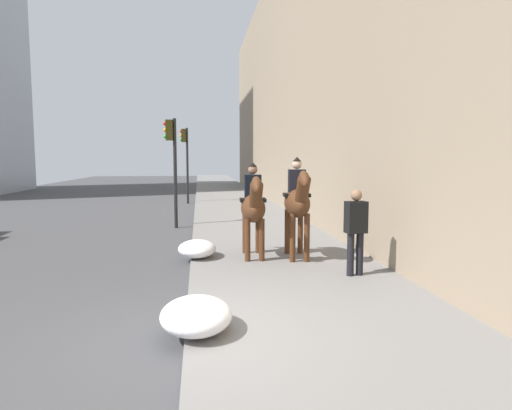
% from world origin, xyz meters
% --- Properties ---
extents(sidewalk_slab, '(120.00, 4.16, 0.12)m').
position_xyz_m(sidewalk_slab, '(0.00, -2.08, 0.06)').
color(sidewalk_slab, slate).
rests_on(sidewalk_slab, ground).
extents(mounted_horse_near, '(2.15, 0.62, 2.22)m').
position_xyz_m(mounted_horse_near, '(4.47, -1.45, 1.33)').
color(mounted_horse_near, '#4C2B16').
rests_on(mounted_horse_near, sidewalk_slab).
extents(mounted_horse_far, '(2.15, 0.65, 2.34)m').
position_xyz_m(mounted_horse_far, '(4.27, -2.45, 1.44)').
color(mounted_horse_far, '#4C2B16').
rests_on(mounted_horse_far, sidewalk_slab).
extents(pedestrian_greeting, '(0.31, 0.43, 1.70)m').
position_xyz_m(pedestrian_greeting, '(2.60, -3.25, 1.10)').
color(pedestrian_greeting, black).
rests_on(pedestrian_greeting, sidewalk_slab).
extents(traffic_light_near_curb, '(0.20, 0.44, 3.80)m').
position_xyz_m(traffic_light_near_curb, '(10.10, 0.69, 2.55)').
color(traffic_light_near_curb, black).
rests_on(traffic_light_near_curb, ground).
extents(traffic_light_far_curb, '(0.20, 0.44, 4.06)m').
position_xyz_m(traffic_light_far_curb, '(18.89, 0.48, 2.71)').
color(traffic_light_far_curb, black).
rests_on(traffic_light_far_curb, ground).
extents(snow_pile_near, '(1.24, 0.96, 0.43)m').
position_xyz_m(snow_pile_near, '(0.05, -0.15, 0.34)').
color(snow_pile_near, white).
rests_on(snow_pile_near, sidewalk_slab).
extents(snow_pile_far, '(1.15, 0.89, 0.40)m').
position_xyz_m(snow_pile_far, '(4.68, -0.15, 0.32)').
color(snow_pile_far, white).
rests_on(snow_pile_far, sidewalk_slab).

